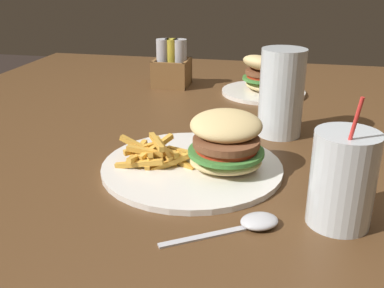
% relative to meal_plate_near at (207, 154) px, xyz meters
% --- Properties ---
extents(dining_table, '(1.68, 1.42, 0.72)m').
position_rel_meal_plate_near_xyz_m(dining_table, '(0.05, 0.24, -0.14)').
color(dining_table, brown).
rests_on(dining_table, ground_plane).
extents(meal_plate_near, '(0.31, 0.31, 0.11)m').
position_rel_meal_plate_near_xyz_m(meal_plate_near, '(0.00, 0.00, 0.00)').
color(meal_plate_near, white).
rests_on(meal_plate_near, dining_table).
extents(beer_glass, '(0.09, 0.09, 0.18)m').
position_rel_meal_plate_near_xyz_m(beer_glass, '(0.12, 0.21, 0.05)').
color(beer_glass, silver).
rests_on(beer_glass, dining_table).
extents(juice_glass, '(0.09, 0.09, 0.19)m').
position_rel_meal_plate_near_xyz_m(juice_glass, '(0.21, -0.13, 0.03)').
color(juice_glass, silver).
rests_on(juice_glass, dining_table).
extents(spoon, '(0.16, 0.11, 0.02)m').
position_rel_meal_plate_near_xyz_m(spoon, '(0.10, -0.16, -0.02)').
color(spoon, silver).
rests_on(spoon, dining_table).
extents(meal_plate_far, '(0.23, 0.23, 0.12)m').
position_rel_meal_plate_near_xyz_m(meal_plate_far, '(0.06, 0.51, 0.01)').
color(meal_plate_far, white).
rests_on(meal_plate_far, dining_table).
extents(condiment_caddy, '(0.10, 0.10, 0.13)m').
position_rel_meal_plate_near_xyz_m(condiment_caddy, '(-0.20, 0.55, 0.02)').
color(condiment_caddy, brown).
rests_on(condiment_caddy, dining_table).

